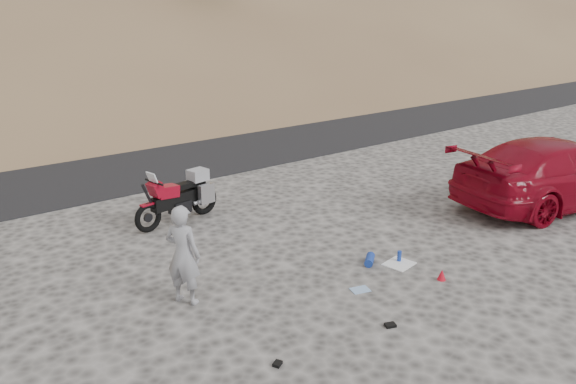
# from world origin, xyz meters

# --- Properties ---
(ground) EXTENTS (140.00, 140.00, 0.00)m
(ground) POSITION_xyz_m (0.00, 0.00, 0.00)
(ground) COLOR #3C3A38
(ground) RESTS_ON ground
(road) EXTENTS (120.00, 7.00, 0.05)m
(road) POSITION_xyz_m (0.00, 9.00, 0.00)
(road) COLOR black
(road) RESTS_ON ground
(motorcycle) EXTENTS (2.13, 0.83, 1.27)m
(motorcycle) POSITION_xyz_m (0.37, 3.16, 0.54)
(motorcycle) COLOR black
(motorcycle) RESTS_ON ground
(man) EXTENTS (0.63, 0.71, 1.62)m
(man) POSITION_xyz_m (-1.23, -0.05, 0.00)
(man) COLOR gray
(man) RESTS_ON ground
(red_car) EXTENTS (5.69, 3.17, 1.56)m
(red_car) POSITION_xyz_m (7.90, -1.19, 0.00)
(red_car) COLOR maroon
(red_car) RESTS_ON ground
(gear_white_cloth) EXTENTS (0.57, 0.52, 0.02)m
(gear_white_cloth) POSITION_xyz_m (2.48, -1.20, 0.01)
(gear_white_cloth) COLOR white
(gear_white_cloth) RESTS_ON ground
(gear_blue_mat) EXTENTS (0.40, 0.36, 0.15)m
(gear_blue_mat) POSITION_xyz_m (2.08, -0.85, 0.08)
(gear_blue_mat) COLOR navy
(gear_blue_mat) RESTS_ON ground
(gear_bottle) EXTENTS (0.08, 0.08, 0.21)m
(gear_bottle) POSITION_xyz_m (2.57, -1.12, 0.11)
(gear_bottle) COLOR navy
(gear_bottle) RESTS_ON ground
(gear_funnel) EXTENTS (0.15, 0.15, 0.19)m
(gear_funnel) POSITION_xyz_m (2.59, -2.06, 0.10)
(gear_funnel) COLOR red
(gear_funnel) RESTS_ON ground
(gear_glove_a) EXTENTS (0.19, 0.16, 0.04)m
(gear_glove_a) POSITION_xyz_m (0.80, -2.53, 0.02)
(gear_glove_a) COLOR black
(gear_glove_a) RESTS_ON ground
(gear_glove_b) EXTENTS (0.16, 0.15, 0.04)m
(gear_glove_b) POSITION_xyz_m (-1.07, -2.27, 0.02)
(gear_glove_b) COLOR black
(gear_glove_b) RESTS_ON ground
(gear_blue_cloth) EXTENTS (0.36, 0.30, 0.01)m
(gear_blue_cloth) POSITION_xyz_m (1.23, -1.47, 0.01)
(gear_blue_cloth) COLOR #89ABD5
(gear_blue_cloth) RESTS_ON ground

